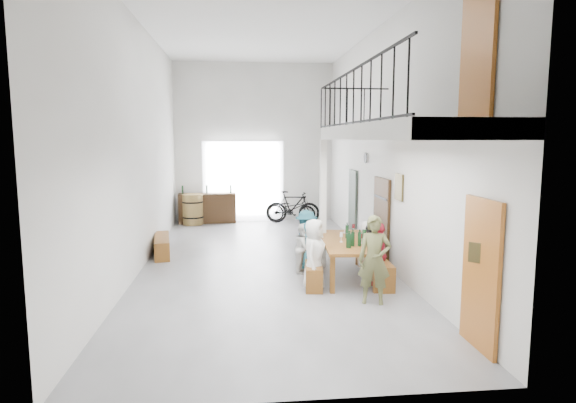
{
  "coord_description": "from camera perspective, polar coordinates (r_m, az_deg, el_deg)",
  "views": [
    {
      "loc": [
        -0.58,
        -10.97,
        2.89
      ],
      "look_at": [
        0.51,
        -0.5,
        1.51
      ],
      "focal_mm": 30.0,
      "sensor_mm": 36.0,
      "label": 1
    }
  ],
  "objects": [
    {
      "name": "floor",
      "position": [
        11.36,
        -2.84,
        -7.3
      ],
      "size": [
        12.0,
        12.0,
        0.0
      ],
      "primitive_type": "plane",
      "color": "slate",
      "rests_on": "ground"
    },
    {
      "name": "balcony",
      "position": [
        8.25,
        12.23,
        7.78
      ],
      "size": [
        1.52,
        5.62,
        4.0
      ],
      "color": "white",
      "rests_on": "ground"
    },
    {
      "name": "tasting_table",
      "position": [
        10.11,
        6.96,
        -5.08
      ],
      "size": [
        1.17,
        2.46,
        0.79
      ],
      "rotation": [
        0.0,
        0.0,
        -0.08
      ],
      "color": "brown",
      "rests_on": "ground"
    },
    {
      "name": "guest_left_b",
      "position": [
        9.93,
        2.62,
        -5.87
      ],
      "size": [
        0.29,
        0.44,
        1.21
      ],
      "primitive_type": "imported",
      "rotation": [
        0.0,
        0.0,
        1.56
      ],
      "color": "#215F70",
      "rests_on": "ground"
    },
    {
      "name": "side_bench",
      "position": [
        12.5,
        -14.7,
        -5.09
      ],
      "size": [
        0.6,
        1.66,
        0.46
      ],
      "primitive_type": "cube",
      "rotation": [
        0.0,
        0.0,
        0.15
      ],
      "color": "brown",
      "rests_on": "ground"
    },
    {
      "name": "serving_counter",
      "position": [
        16.82,
        -9.55,
        -0.77
      ],
      "size": [
        1.97,
        0.67,
        1.02
      ],
      "primitive_type": "cube",
      "rotation": [
        0.0,
        0.0,
        0.07
      ],
      "color": "#3B240F",
      "rests_on": "ground"
    },
    {
      "name": "bench_wall",
      "position": [
        10.3,
        10.17,
        -7.52
      ],
      "size": [
        0.36,
        2.18,
        0.5
      ],
      "primitive_type": "cube",
      "rotation": [
        0.0,
        0.0,
        -0.03
      ],
      "color": "brown",
      "rests_on": "ground"
    },
    {
      "name": "guest_right_a",
      "position": [
        9.76,
        10.75,
        -6.09
      ],
      "size": [
        0.56,
        0.8,
        1.25
      ],
      "primitive_type": "imported",
      "rotation": [
        0.0,
        0.0,
        -1.95
      ],
      "color": "#B91F30",
      "rests_on": "ground"
    },
    {
      "name": "guest_left_d",
      "position": [
        10.79,
        2.17,
        -4.5
      ],
      "size": [
        0.52,
        0.86,
        1.31
      ],
      "primitive_type": "imported",
      "rotation": [
        0.0,
        0.0,
        1.6
      ],
      "color": "#215F70",
      "rests_on": "ground"
    },
    {
      "name": "gateway_portal",
      "position": [
        16.98,
        -5.32,
        2.39
      ],
      "size": [
        2.8,
        0.08,
        2.8
      ],
      "primitive_type": "cube",
      "color": "white",
      "rests_on": "ground"
    },
    {
      "name": "guest_right_b",
      "position": [
        10.47,
        10.03,
        -5.3
      ],
      "size": [
        0.75,
        1.17,
        1.2
      ],
      "primitive_type": "imported",
      "rotation": [
        0.0,
        0.0,
        -1.96
      ],
      "color": "black",
      "rests_on": "ground"
    },
    {
      "name": "bench_inner",
      "position": [
        10.05,
        2.96,
        -7.91
      ],
      "size": [
        0.56,
        2.02,
        0.46
      ],
      "primitive_type": "cube",
      "rotation": [
        0.0,
        0.0,
        -0.12
      ],
      "color": "brown",
      "rests_on": "ground"
    },
    {
      "name": "guest_left_c",
      "position": [
        10.48,
        1.92,
        -5.52
      ],
      "size": [
        0.57,
        0.64,
        1.08
      ],
      "primitive_type": "imported",
      "rotation": [
        0.0,
        0.0,
        1.2
      ],
      "color": "white",
      "rests_on": "ground"
    },
    {
      "name": "oak_barrel",
      "position": [
        16.58,
        -11.21,
        -0.92
      ],
      "size": [
        0.7,
        0.7,
        1.03
      ],
      "color": "olive",
      "rests_on": "ground"
    },
    {
      "name": "bicycle_far",
      "position": [
        16.53,
        0.56,
        -0.66
      ],
      "size": [
        1.91,
        0.81,
        1.11
      ],
      "primitive_type": "imported",
      "rotation": [
        0.0,
        0.0,
        1.41
      ],
      "color": "black",
      "rests_on": "ground"
    },
    {
      "name": "counter_bottles",
      "position": [
        16.77,
        -9.6,
        1.44
      ],
      "size": [
        1.69,
        0.16,
        0.28
      ],
      "color": "black",
      "rests_on": "serving_counter"
    },
    {
      "name": "potted_plant",
      "position": [
        12.19,
        8.64,
        -5.42
      ],
      "size": [
        0.41,
        0.38,
        0.38
      ],
      "primitive_type": "imported",
      "rotation": [
        0.0,
        0.0,
        0.28
      ],
      "color": "#144814",
      "rests_on": "ground"
    },
    {
      "name": "guest_left_a",
      "position": [
        9.34,
        3.12,
        -6.24
      ],
      "size": [
        0.67,
        0.79,
        1.37
      ],
      "primitive_type": "imported",
      "rotation": [
        0.0,
        0.0,
        1.14
      ],
      "color": "white",
      "rests_on": "ground"
    },
    {
      "name": "right_wall_decor",
      "position": [
        9.74,
        13.77,
        0.47
      ],
      "size": [
        0.07,
        8.28,
        5.07
      ],
      "color": "#9C541A",
      "rests_on": "ground"
    },
    {
      "name": "guest_right_c",
      "position": [
        10.89,
        9.3,
        -5.11
      ],
      "size": [
        0.53,
        0.62,
        1.08
      ],
      "primitive_type": "imported",
      "rotation": [
        0.0,
        0.0,
        -2.0
      ],
      "color": "white",
      "rests_on": "ground"
    },
    {
      "name": "host_standing",
      "position": [
        8.62,
        10.2,
        -6.83
      ],
      "size": [
        0.66,
        0.53,
        1.57
      ],
      "primitive_type": "imported",
      "rotation": [
        0.0,
        0.0,
        -0.3
      ],
      "color": "brown",
      "rests_on": "ground"
    },
    {
      "name": "bicycle_near",
      "position": [
        16.85,
        0.4,
        -0.87
      ],
      "size": [
        1.81,
        1.09,
        0.9
      ],
      "primitive_type": "imported",
      "rotation": [
        0.0,
        0.0,
        1.26
      ],
      "color": "black",
      "rests_on": "ground"
    },
    {
      "name": "tableware",
      "position": [
        9.88,
        7.47,
        -3.99
      ],
      "size": [
        0.55,
        1.55,
        0.35
      ],
      "color": "black",
      "rests_on": "tasting_table"
    },
    {
      "name": "room_walls",
      "position": [
        11.01,
        -2.97,
        10.9
      ],
      "size": [
        12.0,
        12.0,
        12.0
      ],
      "color": "white",
      "rests_on": "ground"
    }
  ]
}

